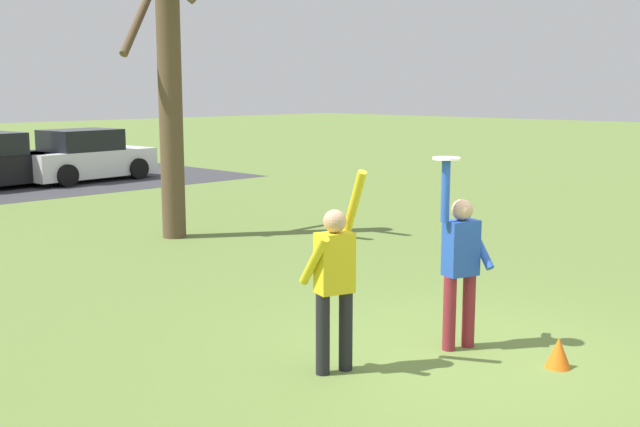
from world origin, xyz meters
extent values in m
plane|color=olive|center=(0.00, 0.00, 0.00)|extent=(120.00, 120.00, 0.00)
cylinder|color=maroon|center=(0.29, 0.14, 0.41)|extent=(0.14, 0.14, 0.82)
cylinder|color=maroon|center=(0.04, 0.22, 0.41)|extent=(0.14, 0.14, 0.82)
cube|color=#234CB2|center=(0.17, 0.18, 1.12)|extent=(0.41, 0.32, 0.60)
sphere|color=tan|center=(0.17, 0.18, 1.53)|extent=(0.23, 0.23, 0.23)
cylinder|color=#234CB2|center=(0.38, 0.11, 1.17)|extent=(0.21, 0.48, 0.58)
cylinder|color=#234CB2|center=(-0.05, 0.25, 1.75)|extent=(0.09, 0.09, 0.66)
cylinder|color=black|center=(-1.43, 0.69, 0.41)|extent=(0.14, 0.14, 0.82)
cylinder|color=black|center=(-1.18, 0.61, 0.41)|extent=(0.14, 0.14, 0.82)
cube|color=gold|center=(-1.31, 0.65, 1.12)|extent=(0.41, 0.32, 0.60)
sphere|color=tan|center=(-1.31, 0.65, 1.53)|extent=(0.23, 0.23, 0.23)
cylinder|color=gold|center=(-1.52, 0.72, 1.17)|extent=(0.21, 0.48, 0.58)
cylinder|color=gold|center=(-1.09, 0.59, 1.72)|extent=(0.17, 0.35, 0.65)
cylinder|color=white|center=(-0.05, 0.25, 2.09)|extent=(0.29, 0.29, 0.02)
cylinder|color=black|center=(3.31, 18.58, 0.33)|extent=(0.68, 0.28, 0.66)
cylinder|color=black|center=(3.49, 16.76, 0.33)|extent=(0.68, 0.28, 0.66)
cube|color=white|center=(5.12, 17.35, 0.55)|extent=(4.26, 2.19, 0.80)
cube|color=black|center=(4.97, 17.34, 1.27)|extent=(2.25, 1.84, 0.64)
cylinder|color=black|center=(6.29, 18.38, 0.33)|extent=(0.68, 0.28, 0.66)
cylinder|color=black|center=(6.47, 16.57, 0.33)|extent=(0.68, 0.28, 0.66)
cylinder|color=black|center=(3.76, 18.13, 0.33)|extent=(0.68, 0.28, 0.66)
cylinder|color=black|center=(3.94, 16.32, 0.33)|extent=(0.68, 0.28, 0.66)
cylinder|color=brown|center=(1.69, 7.74, 2.83)|extent=(0.44, 0.44, 5.65)
cylinder|color=brown|center=(1.41, 8.26, 4.09)|extent=(1.22, 0.77, 1.43)
cone|color=orange|center=(0.38, -0.89, 0.16)|extent=(0.26, 0.26, 0.32)
camera|label=1|loc=(-6.63, -4.40, 2.80)|focal=43.06mm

